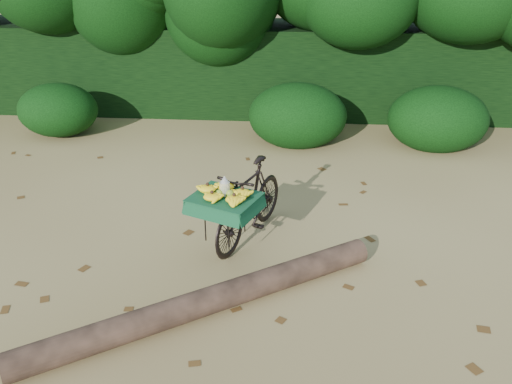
{
  "coord_description": "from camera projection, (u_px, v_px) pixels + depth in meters",
  "views": [
    {
      "loc": [
        1.49,
        -5.2,
        3.55
      ],
      "look_at": [
        1.04,
        0.47,
        0.79
      ],
      "focal_mm": 38.0,
      "sensor_mm": 36.0,
      "label": 1
    }
  ],
  "objects": [
    {
      "name": "leaf_litter",
      "position": [
        176.0,
        238.0,
        6.9
      ],
      "size": [
        7.0,
        7.3,
        0.01
      ],
      "primitive_type": null,
      "color": "#523516",
      "rests_on": "ground"
    },
    {
      "name": "ground",
      "position": [
        164.0,
        267.0,
        6.32
      ],
      "size": [
        80.0,
        80.0,
        0.0
      ],
      "primitive_type": "plane",
      "color": "tan",
      "rests_on": "ground"
    },
    {
      "name": "tree_row",
      "position": [
        189.0,
        19.0,
        10.43
      ],
      "size": [
        14.5,
        2.0,
        4.0
      ],
      "primitive_type": null,
      "color": "black",
      "rests_on": "ground"
    },
    {
      "name": "fallen_log",
      "position": [
        208.0,
        301.0,
        5.52
      ],
      "size": [
        3.43,
        2.43,
        0.28
      ],
      "primitive_type": "cylinder",
      "rotation": [
        1.57,
        0.0,
        -0.98
      ],
      "color": "brown",
      "rests_on": "ground"
    },
    {
      "name": "hedge_backdrop",
      "position": [
        229.0,
        67.0,
        11.58
      ],
      "size": [
        26.0,
        1.8,
        1.8
      ],
      "primitive_type": "cube",
      "color": "black",
      "rests_on": "ground"
    },
    {
      "name": "bush_clumps",
      "position": [
        243.0,
        117.0,
        9.94
      ],
      "size": [
        8.8,
        1.7,
        0.9
      ],
      "primitive_type": null,
      "color": "black",
      "rests_on": "ground"
    },
    {
      "name": "vendor_bicycle",
      "position": [
        249.0,
        202.0,
        6.7
      ],
      "size": [
        1.22,
        1.84,
        1.02
      ],
      "rotation": [
        0.0,
        0.0,
        -0.4
      ],
      "color": "black",
      "rests_on": "ground"
    }
  ]
}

